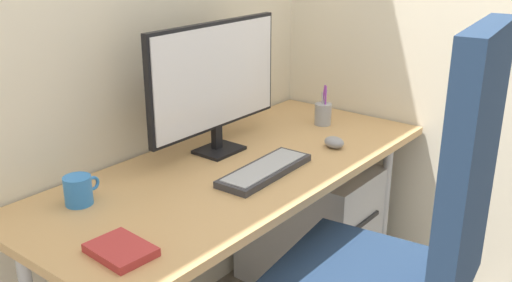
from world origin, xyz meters
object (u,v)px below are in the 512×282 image
Objects in this scene: monitor at (216,80)px; pen_holder at (323,113)px; mouse at (334,142)px; coffee_mug at (79,190)px; keyboard at (264,170)px; office_chair at (405,248)px; notebook at (121,250)px; filing_cabinet at (308,225)px.

pen_holder is at bearing -15.26° from monitor.
coffee_mug is at bearing 168.40° from mouse.
mouse is at bearing -8.36° from keyboard.
notebook is at bearing 142.15° from office_chair.
monitor is 0.80m from notebook.
keyboard is (-0.52, -0.15, 0.47)m from filing_cabinet.
mouse is (0.36, 0.46, 0.12)m from office_chair.
filing_cabinet is 7.08× the size of mouse.
office_chair is 3.36× the size of keyboard.
notebook is 1.41× the size of coffee_mug.
monitor reaches higher than coffee_mug.
coffee_mug is (-0.52, 0.30, 0.03)m from keyboard.
notebook is at bearing -108.42° from coffee_mug.
office_chair is at bearing -131.56° from pen_holder.
monitor reaches higher than filing_cabinet.
office_chair is 0.53m from keyboard.
coffee_mug is at bearing 150.51° from keyboard.
monitor is 3.80× the size of notebook.
keyboard is at bearing -102.73° from monitor.
pen_holder is (0.05, -0.02, 0.51)m from filing_cabinet.
pen_holder reaches higher than filing_cabinet.
notebook is (-0.69, -0.30, -0.26)m from monitor.
filing_cabinet is at bearing -14.51° from monitor.
keyboard is 0.60m from coffee_mug.
filing_cabinet is 4.90× the size of coffee_mug.
notebook is (-0.63, -0.03, -0.00)m from keyboard.
keyboard is at bearing -29.49° from coffee_mug.
office_chair is 0.80m from notebook.
coffee_mug is (-0.88, 0.35, 0.02)m from mouse.
mouse is at bearing 1.99° from notebook.
pen_holder is at bearing -8.64° from coffee_mug.
office_chair is 16.08× the size of mouse.
office_chair reaches higher than mouse.
coffee_mug is at bearing 122.64° from office_chair.
filing_cabinet is (0.52, 0.67, -0.37)m from office_chair.
monitor reaches higher than notebook.
keyboard is 0.63m from notebook.
monitor is at bearing 164.74° from pen_holder.
notebook is at bearing -172.51° from pen_holder.
coffee_mug reaches higher than notebook.
office_chair reaches higher than filing_cabinet.
mouse is at bearing -21.54° from coffee_mug.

